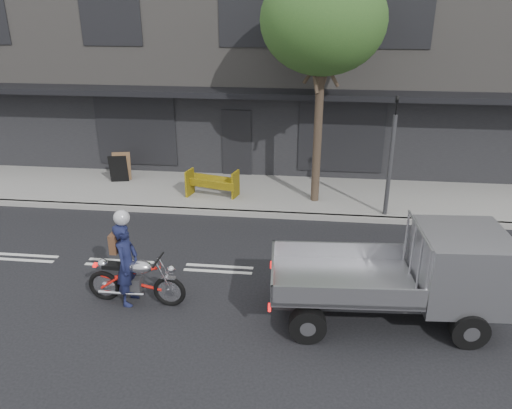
% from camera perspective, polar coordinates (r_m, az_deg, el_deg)
% --- Properties ---
extents(ground, '(80.00, 80.00, 0.00)m').
position_cam_1_polar(ground, '(11.77, -4.30, -7.37)').
color(ground, black).
rests_on(ground, ground).
extents(sidewalk, '(32.00, 3.20, 0.15)m').
position_cam_1_polar(sidewalk, '(15.93, -1.24, 1.31)').
color(sidewalk, gray).
rests_on(sidewalk, ground).
extents(kerb, '(32.00, 0.20, 0.15)m').
position_cam_1_polar(kerb, '(14.47, -2.08, -0.99)').
color(kerb, gray).
rests_on(kerb, ground).
extents(building_main, '(26.00, 10.00, 8.00)m').
position_cam_1_polar(building_main, '(21.47, 1.12, 17.67)').
color(building_main, slate).
rests_on(building_main, ground).
extents(street_tree, '(3.40, 3.40, 6.74)m').
position_cam_1_polar(street_tree, '(14.21, 7.69, 20.06)').
color(street_tree, '#382B21').
rests_on(street_tree, ground).
extents(traffic_light_pole, '(0.12, 0.12, 3.50)m').
position_cam_1_polar(traffic_light_pole, '(14.17, 15.09, 4.52)').
color(traffic_light_pole, '#2D2D30').
rests_on(traffic_light_pole, ground).
extents(motorcycle, '(2.10, 0.61, 1.08)m').
position_cam_1_polar(motorcycle, '(10.59, -13.59, -8.26)').
color(motorcycle, black).
rests_on(motorcycle, ground).
extents(rider, '(0.45, 0.67, 1.78)m').
position_cam_1_polar(rider, '(10.47, -14.54, -6.61)').
color(rider, '#161B3E').
rests_on(rider, ground).
extents(flatbed_ute, '(4.40, 2.02, 1.99)m').
position_cam_1_polar(flatbed_ute, '(10.06, 20.10, -6.99)').
color(flatbed_ute, black).
rests_on(flatbed_ute, ground).
extents(construction_barrier, '(1.64, 0.99, 0.86)m').
position_cam_1_polar(construction_barrier, '(15.21, -5.16, 2.19)').
color(construction_barrier, yellow).
rests_on(construction_barrier, sidewalk).
extents(sandwich_board, '(0.66, 0.51, 0.94)m').
position_cam_1_polar(sandwich_board, '(17.11, -15.44, 3.94)').
color(sandwich_board, black).
rests_on(sandwich_board, sidewalk).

